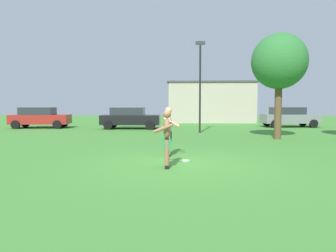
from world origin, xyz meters
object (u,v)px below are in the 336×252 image
object	(u,v)px
player_in_black	(169,130)
car_black_near_post	(130,118)
frisbee	(185,160)
car_gray_mid_lot	(289,117)
tree_behind_players	(279,62)
player_with_cap	(167,136)
lamp_post	(200,77)
car_red_far_end	(40,117)

from	to	relation	value
player_in_black	car_black_near_post	bearing A→B (deg)	105.89
frisbee	car_gray_mid_lot	xyz separation A→B (m)	(8.36, 15.38, 0.81)
frisbee	tree_behind_players	size ratio (longest dim) A/B	0.05
frisbee	player_with_cap	bearing A→B (deg)	-117.05
car_black_near_post	lamp_post	xyz separation A→B (m)	(5.01, -2.98, 2.71)
car_black_near_post	tree_behind_players	world-z (taller)	tree_behind_players
lamp_post	player_in_black	bearing A→B (deg)	-99.87
player_with_cap	car_red_far_end	distance (m)	17.90
player_with_cap	frisbee	bearing A→B (deg)	62.95
car_gray_mid_lot	car_red_far_end	bearing A→B (deg)	-174.23
car_gray_mid_lot	player_in_black	bearing A→B (deg)	-121.85
car_black_near_post	tree_behind_players	bearing A→B (deg)	-35.84
car_red_far_end	lamp_post	size ratio (longest dim) A/B	0.77
car_black_near_post	lamp_post	size ratio (longest dim) A/B	0.75
tree_behind_players	car_black_near_post	bearing A→B (deg)	144.16
player_with_cap	car_black_near_post	xyz separation A→B (m)	(-3.47, 14.09, -0.09)
frisbee	player_in_black	bearing A→B (deg)	121.25
car_gray_mid_lot	tree_behind_players	bearing A→B (deg)	-111.62
car_gray_mid_lot	player_with_cap	bearing A→B (deg)	-118.43
car_black_near_post	car_red_far_end	xyz separation A→B (m)	(-7.02, 0.41, 0.00)
frisbee	lamp_post	distance (m)	10.68
lamp_post	car_black_near_post	bearing A→B (deg)	149.20
car_red_far_end	tree_behind_players	size ratio (longest dim) A/B	0.81
player_in_black	car_black_near_post	distance (m)	12.52
player_in_black	frisbee	xyz separation A→B (m)	(0.59, -0.97, -0.90)
player_in_black	car_gray_mid_lot	distance (m)	16.96
tree_behind_players	car_red_far_end	bearing A→B (deg)	156.77
frisbee	car_black_near_post	distance (m)	13.65
player_with_cap	frisbee	distance (m)	1.51
player_with_cap	car_black_near_post	world-z (taller)	player_with_cap
player_with_cap	car_red_far_end	size ratio (longest dim) A/B	0.38
player_in_black	frisbee	size ratio (longest dim) A/B	7.04
player_in_black	tree_behind_players	bearing A→B (deg)	45.78
car_red_far_end	tree_behind_players	distance (m)	17.61
player_in_black	frisbee	world-z (taller)	player_in_black
car_red_far_end	frisbee	bearing A→B (deg)	-50.56
player_with_cap	car_red_far_end	bearing A→B (deg)	125.89
lamp_post	tree_behind_players	distance (m)	5.22
player_with_cap	car_black_near_post	size ratio (longest dim) A/B	0.39
car_gray_mid_lot	lamp_post	xyz separation A→B (m)	(-7.37, -5.35, 2.71)
player_with_cap	player_in_black	bearing A→B (deg)	91.14
player_with_cap	car_black_near_post	distance (m)	14.51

